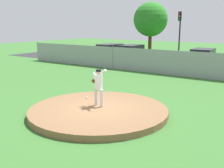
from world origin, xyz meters
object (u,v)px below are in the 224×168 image
object	(u,v)px
traffic_cone_orange	(189,60)
traffic_light_near	(180,27)
parked_car_teal	(131,54)
pitcher_youth	(98,84)
parked_car_slate	(110,52)
baseball	(87,97)
parked_car_navy	(202,59)

from	to	relation	value
traffic_cone_orange	traffic_light_near	world-z (taller)	traffic_light_near
traffic_light_near	parked_car_teal	bearing A→B (deg)	-126.31
traffic_light_near	pitcher_youth	bearing A→B (deg)	-78.79
parked_car_slate	baseball	bearing A→B (deg)	-58.85
baseball	parked_car_teal	world-z (taller)	parked_car_teal
pitcher_youth	parked_car_slate	size ratio (longest dim) A/B	0.34
pitcher_youth	parked_car_navy	bearing A→B (deg)	89.31
pitcher_youth	traffic_cone_orange	bearing A→B (deg)	96.32
pitcher_youth	traffic_light_near	bearing A→B (deg)	101.21
baseball	parked_car_teal	size ratio (longest dim) A/B	0.02
parked_car_teal	parked_car_slate	distance (m)	2.79
baseball	parked_car_slate	distance (m)	16.21
pitcher_youth	parked_car_teal	size ratio (longest dim) A/B	0.37
baseball	pitcher_youth	bearing A→B (deg)	-28.87
parked_car_navy	traffic_light_near	world-z (taller)	traffic_light_near
baseball	traffic_light_near	bearing A→B (deg)	97.90
parked_car_teal	traffic_cone_orange	distance (m)	5.51
baseball	traffic_light_near	xyz separation A→B (m)	(-2.46, 17.76, 3.03)
parked_car_navy	traffic_light_near	size ratio (longest dim) A/B	0.84
baseball	parked_car_teal	bearing A→B (deg)	112.70
parked_car_navy	traffic_light_near	xyz separation A→B (m)	(-3.82, 4.47, 2.54)
pitcher_youth	traffic_light_near	xyz separation A→B (m)	(-3.65, 18.41, 2.11)
parked_car_slate	traffic_cone_orange	distance (m)	7.99
pitcher_youth	baseball	distance (m)	1.64
pitcher_youth	traffic_light_near	world-z (taller)	traffic_light_near
traffic_light_near	traffic_cone_orange	bearing A→B (deg)	-48.23
parked_car_slate	traffic_light_near	world-z (taller)	traffic_light_near
parked_car_teal	traffic_light_near	size ratio (longest dim) A/B	0.89
baseball	parked_car_teal	xyz separation A→B (m)	(-5.63, 13.45, 0.50)
parked_car_teal	traffic_cone_orange	world-z (taller)	parked_car_teal
pitcher_youth	traffic_cone_orange	size ratio (longest dim) A/B	2.94
baseball	parked_car_navy	size ratio (longest dim) A/B	0.02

